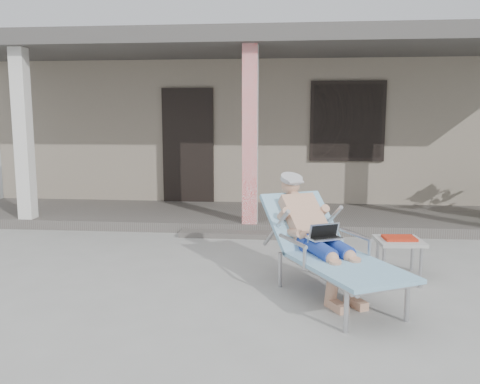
# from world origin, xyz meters

# --- Properties ---
(ground) EXTENTS (60.00, 60.00, 0.00)m
(ground) POSITION_xyz_m (0.00, 0.00, 0.00)
(ground) COLOR #9E9E99
(ground) RESTS_ON ground
(house) EXTENTS (10.40, 5.40, 3.30)m
(house) POSITION_xyz_m (0.00, 6.50, 1.67)
(house) COLOR gray
(house) RESTS_ON ground
(porch_deck) EXTENTS (10.00, 2.00, 0.15)m
(porch_deck) POSITION_xyz_m (0.00, 3.00, 0.07)
(porch_deck) COLOR #605B56
(porch_deck) RESTS_ON ground
(porch_overhang) EXTENTS (10.00, 2.30, 2.85)m
(porch_overhang) POSITION_xyz_m (0.00, 2.95, 2.79)
(porch_overhang) COLOR silver
(porch_overhang) RESTS_ON porch_deck
(porch_step) EXTENTS (2.00, 0.30, 0.07)m
(porch_step) POSITION_xyz_m (0.00, 1.85, 0.04)
(porch_step) COLOR #605B56
(porch_step) RESTS_ON ground
(lounger) EXTENTS (1.46, 1.93, 1.22)m
(lounger) POSITION_xyz_m (0.91, -0.40, 0.75)
(lounger) COLOR #B7B7BC
(lounger) RESTS_ON ground
(side_table) EXTENTS (0.52, 0.52, 0.44)m
(side_table) POSITION_xyz_m (1.79, 0.24, 0.37)
(side_table) COLOR #AFAFAA
(side_table) RESTS_ON ground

